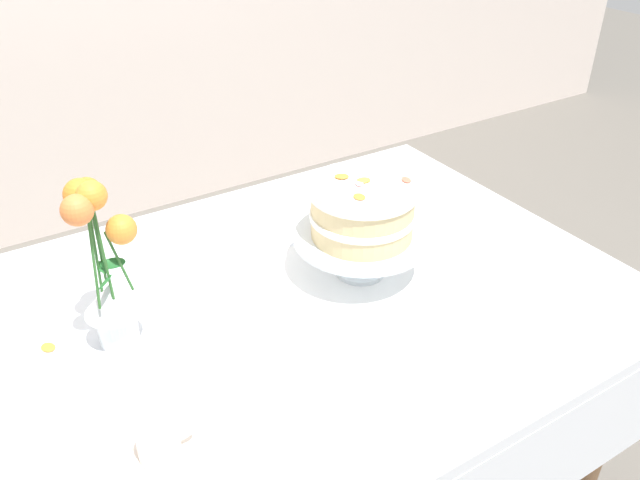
{
  "coord_description": "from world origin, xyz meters",
  "views": [
    {
      "loc": [
        -0.51,
        -0.93,
        1.55
      ],
      "look_at": [
        0.07,
        -0.0,
        0.86
      ],
      "focal_mm": 35.88,
      "sensor_mm": 36.0,
      "label": 1
    }
  ],
  "objects_px": {
    "dining_table": "(299,339)",
    "teacup": "(160,447)",
    "layer_cake": "(363,209)",
    "flower_vase": "(105,268)",
    "cake_stand": "(361,241)"
  },
  "relations": [
    {
      "from": "dining_table",
      "to": "layer_cake",
      "type": "xyz_separation_m",
      "value": [
        0.17,
        0.03,
        0.25
      ]
    },
    {
      "from": "dining_table",
      "to": "teacup",
      "type": "xyz_separation_m",
      "value": [
        -0.37,
        -0.22,
        0.12
      ]
    },
    {
      "from": "dining_table",
      "to": "flower_vase",
      "type": "relative_size",
      "value": 4.04
    },
    {
      "from": "layer_cake",
      "to": "teacup",
      "type": "xyz_separation_m",
      "value": [
        -0.55,
        -0.25,
        -0.13
      ]
    },
    {
      "from": "dining_table",
      "to": "teacup",
      "type": "bearing_deg",
      "value": -148.95
    },
    {
      "from": "dining_table",
      "to": "layer_cake",
      "type": "relative_size",
      "value": 6.24
    },
    {
      "from": "layer_cake",
      "to": "flower_vase",
      "type": "distance_m",
      "value": 0.52
    },
    {
      "from": "cake_stand",
      "to": "teacup",
      "type": "bearing_deg",
      "value": -155.43
    },
    {
      "from": "cake_stand",
      "to": "layer_cake",
      "type": "bearing_deg",
      "value": 88.17
    },
    {
      "from": "dining_table",
      "to": "cake_stand",
      "type": "height_order",
      "value": "cake_stand"
    },
    {
      "from": "cake_stand",
      "to": "layer_cake",
      "type": "distance_m",
      "value": 0.08
    },
    {
      "from": "dining_table",
      "to": "cake_stand",
      "type": "xyz_separation_m",
      "value": [
        0.17,
        0.03,
        0.17
      ]
    },
    {
      "from": "layer_cake",
      "to": "flower_vase",
      "type": "height_order",
      "value": "flower_vase"
    },
    {
      "from": "cake_stand",
      "to": "flower_vase",
      "type": "height_order",
      "value": "flower_vase"
    },
    {
      "from": "cake_stand",
      "to": "layer_cake",
      "type": "xyz_separation_m",
      "value": [
        0.0,
        0.0,
        0.08
      ]
    }
  ]
}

